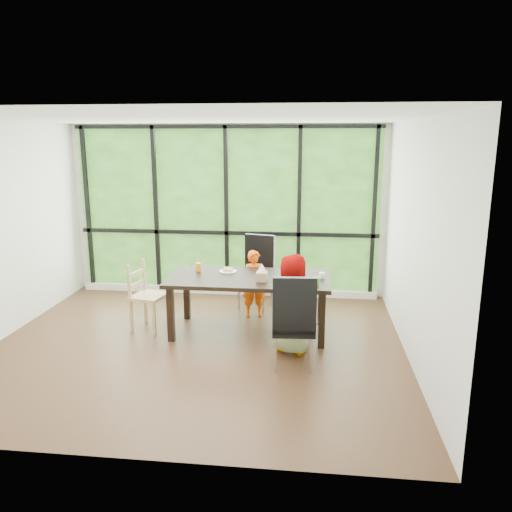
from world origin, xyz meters
name	(u,v)px	position (x,y,z in m)	size (l,w,h in m)	color
ground	(197,346)	(0.00, 0.00, 0.00)	(5.00, 5.00, 0.00)	black
back_wall	(227,211)	(0.00, 2.25, 1.35)	(5.00, 5.00, 0.00)	silver
foliage_backdrop	(227,211)	(0.00, 2.23, 1.35)	(4.80, 0.02, 2.65)	#245117
window_mullions	(226,211)	(0.00, 2.19, 1.35)	(4.80, 0.06, 2.65)	black
window_sill	(227,290)	(0.00, 2.15, 0.05)	(4.80, 0.12, 0.10)	silver
dining_table	(249,305)	(0.58, 0.52, 0.38)	(2.06, 1.01, 0.75)	black
chair_window_leather	(255,273)	(0.55, 1.49, 0.54)	(0.46, 0.46, 1.08)	black
chair_interior_leather	(294,320)	(1.19, -0.42, 0.54)	(0.46, 0.46, 1.08)	black
chair_end_beech	(149,296)	(-0.76, 0.50, 0.45)	(0.42, 0.40, 0.90)	tan
child_toddler	(255,284)	(0.58, 1.12, 0.48)	(0.35, 0.23, 0.96)	#E35005
child_older	(295,304)	(1.18, -0.04, 0.60)	(0.58, 0.38, 1.19)	slate
placemat	(295,283)	(1.17, 0.30, 0.75)	(0.46, 0.34, 0.01)	tan
plate_far	(228,271)	(0.27, 0.74, 0.76)	(0.23, 0.23, 0.01)	white
plate_near	(289,282)	(1.10, 0.31, 0.76)	(0.24, 0.24, 0.02)	white
orange_cup	(198,267)	(-0.13, 0.72, 0.81)	(0.07, 0.07, 0.11)	orange
green_cup	(316,281)	(1.43, 0.25, 0.80)	(0.06, 0.06, 0.10)	green
white_mug	(322,275)	(1.50, 0.56, 0.79)	(0.07, 0.07, 0.07)	white
tissue_box	(262,277)	(0.76, 0.35, 0.81)	(0.13, 0.13, 0.11)	tan
crepe_rolls_far	(228,269)	(0.27, 0.74, 0.78)	(0.15, 0.12, 0.04)	tan
crepe_rolls_near	(289,280)	(1.10, 0.31, 0.78)	(0.15, 0.12, 0.04)	tan
straw_white	(198,260)	(-0.13, 0.72, 0.90)	(0.01, 0.01, 0.20)	white
straw_pink	(317,274)	(1.43, 0.25, 0.89)	(0.01, 0.01, 0.20)	pink
tissue	(262,268)	(0.76, 0.35, 0.92)	(0.12, 0.12, 0.11)	white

